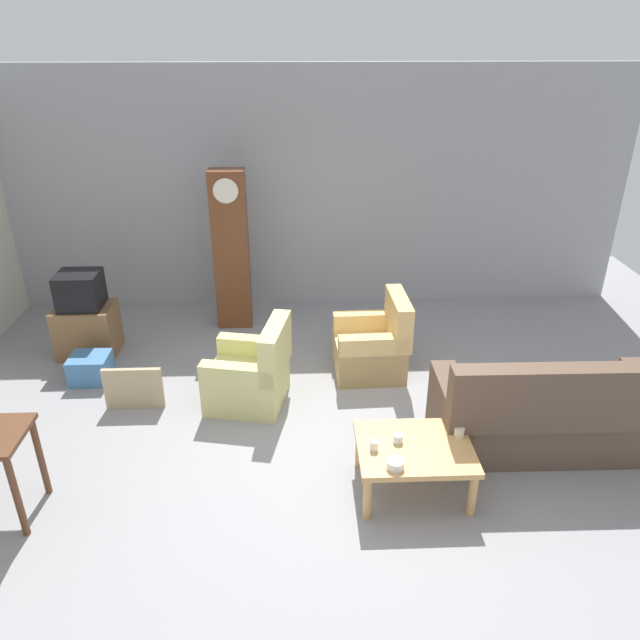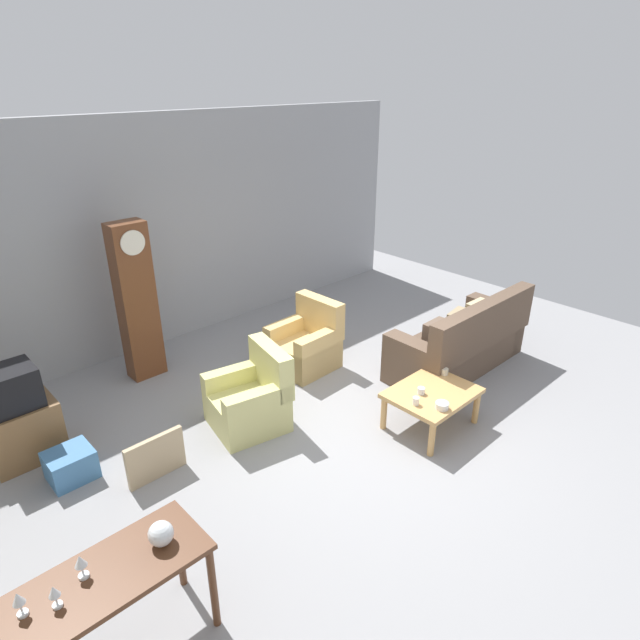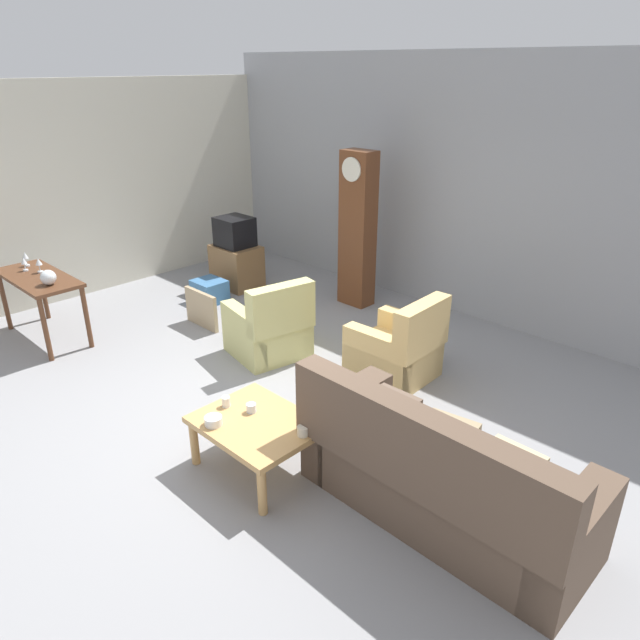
# 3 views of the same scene
# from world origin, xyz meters

# --- Properties ---
(ground_plane) EXTENTS (10.40, 10.40, 0.00)m
(ground_plane) POSITION_xyz_m (0.00, 0.00, 0.00)
(ground_plane) COLOR gray
(garage_door_wall) EXTENTS (8.40, 0.16, 3.20)m
(garage_door_wall) POSITION_xyz_m (0.00, 3.60, 1.60)
(garage_door_wall) COLOR #9EA0A5
(garage_door_wall) RESTS_ON ground_plane
(pegboard_wall_left) EXTENTS (0.12, 6.40, 2.88)m
(pegboard_wall_left) POSITION_xyz_m (-4.20, 0.40, 1.44)
(pegboard_wall_left) COLOR beige
(pegboard_wall_left) RESTS_ON ground_plane
(couch_floral) EXTENTS (2.11, 0.90, 1.04)m
(couch_floral) POSITION_xyz_m (2.02, 0.05, 0.36)
(couch_floral) COLOR brown
(couch_floral) RESTS_ON ground_plane
(armchair_olive_near) EXTENTS (0.92, 0.90, 0.92)m
(armchair_olive_near) POSITION_xyz_m (-0.80, 0.94, 0.31)
(armchair_olive_near) COLOR #CCC67A
(armchair_olive_near) RESTS_ON ground_plane
(armchair_olive_far) EXTENTS (0.82, 0.79, 0.92)m
(armchair_olive_far) POSITION_xyz_m (0.55, 1.52, 0.31)
(armchair_olive_far) COLOR #DBB56E
(armchair_olive_far) RESTS_ON ground_plane
(coffee_table_wood) EXTENTS (0.96, 0.76, 0.45)m
(coffee_table_wood) POSITION_xyz_m (0.65, -0.46, 0.39)
(coffee_table_wood) COLOR tan
(coffee_table_wood) RESTS_ON ground_plane
(console_table_dark) EXTENTS (1.30, 0.56, 0.79)m
(console_table_dark) POSITION_xyz_m (-3.06, -0.62, 0.67)
(console_table_dark) COLOR #56331E
(console_table_dark) RESTS_ON ground_plane
(grandfather_clock) EXTENTS (0.44, 0.30, 2.05)m
(grandfather_clock) POSITION_xyz_m (-1.13, 2.81, 1.03)
(grandfather_clock) COLOR brown
(grandfather_clock) RESTS_ON ground_plane
(tv_stand_cabinet) EXTENTS (0.68, 0.52, 0.62)m
(tv_stand_cabinet) POSITION_xyz_m (-2.83, 2.09, 0.31)
(tv_stand_cabinet) COLOR brown
(tv_stand_cabinet) RESTS_ON ground_plane
(tv_crt) EXTENTS (0.48, 0.44, 0.42)m
(tv_crt) POSITION_xyz_m (-2.83, 2.09, 0.83)
(tv_crt) COLOR black
(tv_crt) RESTS_ON tv_stand_cabinet
(framed_picture_leaning) EXTENTS (0.60, 0.05, 0.46)m
(framed_picture_leaning) POSITION_xyz_m (-2.01, 0.87, 0.23)
(framed_picture_leaning) COLOR tan
(framed_picture_leaning) RESTS_ON ground_plane
(storage_box_blue) EXTENTS (0.43, 0.38, 0.31)m
(storage_box_blue) POSITION_xyz_m (-2.63, 1.44, 0.15)
(storage_box_blue) COLOR teal
(storage_box_blue) RESTS_ON ground_plane
(glass_dome_cloche) EXTENTS (0.17, 0.17, 0.17)m
(glass_dome_cloche) POSITION_xyz_m (-2.67, -0.64, 0.87)
(glass_dome_cloche) COLOR silver
(glass_dome_cloche) RESTS_ON console_table_dark
(cup_white_porcelain) EXTENTS (0.07, 0.07, 0.09)m
(cup_white_porcelain) POSITION_xyz_m (0.31, -0.50, 0.50)
(cup_white_porcelain) COLOR white
(cup_white_porcelain) RESTS_ON coffee_table_wood
(cup_blue_rimmed) EXTENTS (0.08, 0.08, 0.07)m
(cup_blue_rimmed) POSITION_xyz_m (0.52, -0.41, 0.49)
(cup_blue_rimmed) COLOR silver
(cup_blue_rimmed) RESTS_ON coffee_table_wood
(cup_cream_tall) EXTENTS (0.09, 0.09, 0.08)m
(cup_cream_tall) POSITION_xyz_m (1.05, -0.34, 0.49)
(cup_cream_tall) COLOR beige
(cup_cream_tall) RESTS_ON coffee_table_wood
(bowl_white_stacked) EXTENTS (0.14, 0.14, 0.07)m
(bowl_white_stacked) POSITION_xyz_m (0.45, -0.73, 0.49)
(bowl_white_stacked) COLOR white
(bowl_white_stacked) RESTS_ON coffee_table_wood
(wine_glass_tall) EXTENTS (0.07, 0.07, 0.18)m
(wine_glass_tall) POSITION_xyz_m (-3.51, -0.56, 0.90)
(wine_glass_tall) COLOR silver
(wine_glass_tall) RESTS_ON console_table_dark
(wine_glass_mid) EXTENTS (0.07, 0.07, 0.16)m
(wine_glass_mid) POSITION_xyz_m (-3.35, -0.64, 0.89)
(wine_glass_mid) COLOR silver
(wine_glass_mid) RESTS_ON console_table_dark
(wine_glass_short) EXTENTS (0.08, 0.08, 0.18)m
(wine_glass_short) POSITION_xyz_m (-3.16, -0.54, 0.90)
(wine_glass_short) COLOR silver
(wine_glass_short) RESTS_ON console_table_dark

